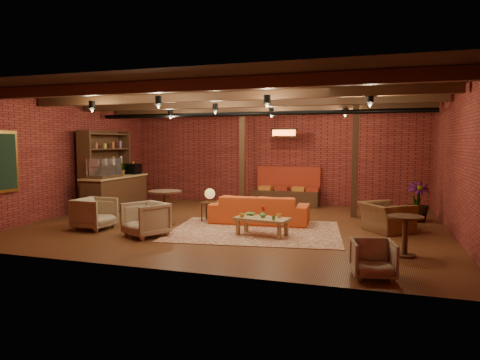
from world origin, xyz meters
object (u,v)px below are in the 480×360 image
(armchair_a, at_px, (94,212))
(round_table_right, at_px, (405,229))
(side_table_book, at_px, (400,209))
(plant_tall, at_px, (419,162))
(armchair_far, at_px, (373,257))
(armchair_right, at_px, (386,212))
(round_table_left, at_px, (165,202))
(armchair_b, at_px, (146,218))
(sofa, at_px, (260,209))
(side_table_lamp, at_px, (210,196))
(coffee_table, at_px, (262,220))

(armchair_a, height_order, round_table_right, armchair_a)
(side_table_book, bearing_deg, plant_tall, 71.43)
(plant_tall, bearing_deg, armchair_far, -101.46)
(armchair_right, distance_m, round_table_right, 2.13)
(round_table_left, bearing_deg, armchair_a, -144.29)
(armchair_a, xyz_separation_m, armchair_far, (6.32, -1.84, -0.09))
(armchair_b, bearing_deg, armchair_a, -164.35)
(armchair_right, bearing_deg, sofa, 50.59)
(armchair_a, relative_size, round_table_right, 1.12)
(round_table_left, height_order, plant_tall, plant_tall)
(sofa, distance_m, side_table_lamp, 1.36)
(side_table_lamp, bearing_deg, plant_tall, 17.02)
(armchair_b, xyz_separation_m, side_table_book, (5.31, 2.20, 0.11))
(coffee_table, xyz_separation_m, round_table_right, (2.89, -0.87, 0.13))
(armchair_far, bearing_deg, round_table_left, 139.17)
(armchair_right, xyz_separation_m, plant_tall, (0.80, 1.65, 1.08))
(coffee_table, height_order, side_table_lamp, side_table_lamp)
(armchair_a, distance_m, side_table_book, 7.12)
(armchair_b, height_order, armchair_right, armchair_right)
(armchair_far, bearing_deg, coffee_table, 123.99)
(side_table_lamp, xyz_separation_m, armchair_far, (4.10, -3.65, -0.33))
(armchair_right, xyz_separation_m, side_table_book, (0.29, 0.13, 0.07))
(sofa, relative_size, side_table_book, 4.06)
(armchair_a, bearing_deg, round_table_left, -50.93)
(armchair_b, distance_m, round_table_right, 5.29)
(sofa, height_order, side_table_book, sofa)
(side_table_lamp, relative_size, round_table_left, 1.00)
(sofa, bearing_deg, side_table_lamp, -0.25)
(armchair_a, xyz_separation_m, round_table_right, (6.85, -0.37, 0.08))
(coffee_table, xyz_separation_m, armchair_b, (-2.40, -0.83, 0.05))
(armchair_right, distance_m, armchair_far, 3.59)
(round_table_right, xyz_separation_m, armchair_far, (-0.54, -1.47, -0.17))
(round_table_left, bearing_deg, coffee_table, -10.40)
(sofa, height_order, armchair_right, armchair_right)
(side_table_lamp, height_order, armchair_right, armchair_right)
(round_table_left, height_order, armchair_b, round_table_left)
(armchair_b, xyz_separation_m, round_table_right, (5.29, -0.04, 0.08))
(armchair_far, bearing_deg, sofa, 115.38)
(armchair_b, bearing_deg, plant_tall, 60.15)
(plant_tall, bearing_deg, armchair_a, -155.34)
(armchair_a, distance_m, armchair_far, 6.58)
(side_table_book, distance_m, round_table_right, 2.24)
(round_table_right, bearing_deg, sofa, 145.68)
(side_table_lamp, distance_m, armchair_b, 2.25)
(armchair_right, distance_m, side_table_book, 0.32)
(side_table_book, bearing_deg, armchair_b, -157.45)
(armchair_a, distance_m, armchair_b, 1.60)
(side_table_lamp, bearing_deg, round_table_right, -25.15)
(coffee_table, relative_size, armchair_right, 1.22)
(side_table_lamp, distance_m, armchair_far, 5.50)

